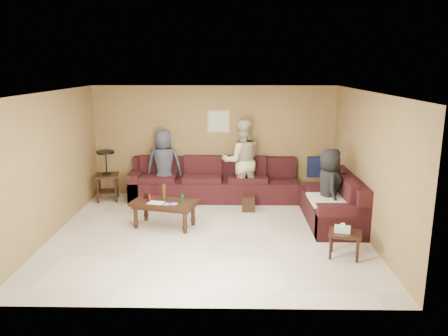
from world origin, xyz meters
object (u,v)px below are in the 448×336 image
coffee_table (164,205)px  waste_bin (249,203)px  side_table_right (344,235)px  person_left (164,165)px  person_right (329,188)px  end_table_left (107,175)px  person_middle (241,161)px  sectional_sofa (251,192)px

coffee_table → waste_bin: 1.88m
side_table_right → person_left: bearing=137.6°
coffee_table → person_right: person_right is taller
end_table_left → person_left: (1.26, 0.07, 0.21)m
side_table_right → waste_bin: side_table_right is taller
person_left → end_table_left: bearing=-3.0°
person_middle → person_right: bearing=124.0°
coffee_table → person_left: (-0.25, 1.69, 0.38)m
sectional_sofa → person_middle: size_ratio=2.56×
waste_bin → person_middle: (-0.14, 0.67, 0.75)m
coffee_table → person_middle: bearing=48.1°
sectional_sofa → end_table_left: end_table_left is taller
sectional_sofa → person_right: bearing=-39.8°
end_table_left → person_middle: (2.97, 0.00, 0.32)m
side_table_right → person_right: 1.40m
waste_bin → person_left: size_ratio=0.19×
waste_bin → person_left: 2.09m
coffee_table → person_left: 1.74m
coffee_table → person_right: size_ratio=0.87×
person_middle → person_right: 2.22m
sectional_sofa → end_table_left: size_ratio=4.18×
end_table_left → person_middle: size_ratio=0.61×
waste_bin → sectional_sofa: bearing=76.1°
side_table_right → person_left: size_ratio=0.37×
side_table_right → person_right: person_right is taller
coffee_table → end_table_left: end_table_left is taller
waste_bin → person_left: bearing=158.3°
end_table_left → side_table_right: size_ratio=1.89×
person_left → person_right: bearing=147.7°
end_table_left → waste_bin: size_ratio=3.63×
person_middle → sectional_sofa: bearing=104.8°
sectional_sofa → person_right: 1.83m
person_right → coffee_table: bearing=90.5°
side_table_right → waste_bin: 2.64m
sectional_sofa → coffee_table: sectional_sofa is taller
side_table_right → person_middle: 3.33m
person_right → end_table_left: bearing=70.4°
sectional_sofa → person_left: person_left is taller
coffee_table → sectional_sofa: bearing=36.0°
side_table_right → end_table_left: bearing=147.3°
sectional_sofa → waste_bin: size_ratio=15.16×
coffee_table → person_right: (3.03, 0.07, 0.32)m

